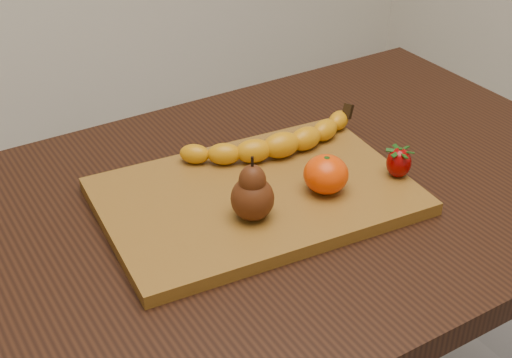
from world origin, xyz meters
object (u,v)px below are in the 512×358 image
table (303,234)px  pear (252,188)px  cutting_board (256,196)px  mandarin (326,174)px

table → pear: bearing=-156.6°
table → pear: pear is taller
cutting_board → table: bearing=6.8°
pear → mandarin: pear is taller
table → cutting_board: cutting_board is taller
pear → mandarin: bearing=0.2°
mandarin → table: bearing=85.5°
cutting_board → mandarin: size_ratio=6.81×
pear → mandarin: 0.13m
cutting_board → mandarin: (0.09, -0.05, 0.04)m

